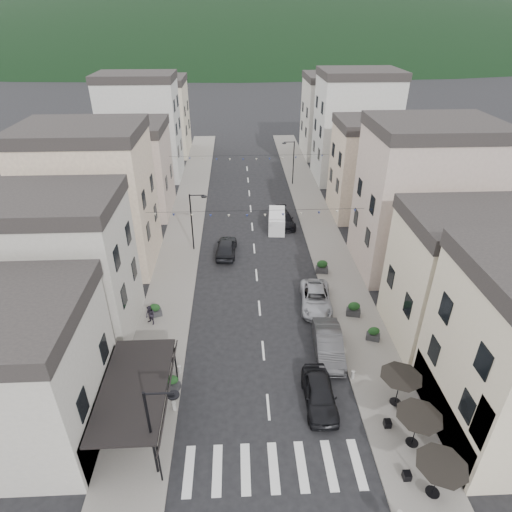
{
  "coord_description": "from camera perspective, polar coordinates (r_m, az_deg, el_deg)",
  "views": [
    {
      "loc": [
        -1.6,
        -11.95,
        21.19
      ],
      "look_at": [
        -0.17,
        18.45,
        3.5
      ],
      "focal_mm": 30.0,
      "sensor_mm": 36.0,
      "label": 1
    }
  ],
  "objects": [
    {
      "name": "cafe_terrace",
      "position": [
        25.67,
        20.83,
        -19.72
      ],
      "size": [
        2.5,
        8.1,
        2.53
      ],
      "color": "black",
      "rests_on": "ground"
    },
    {
      "name": "streetlamp_left_near",
      "position": [
        22.77,
        -13.27,
        -21.16
      ],
      "size": [
        1.7,
        0.56,
        6.0
      ],
      "color": "black",
      "rests_on": "ground"
    },
    {
      "name": "planter_lb",
      "position": [
        34.73,
        -13.31,
        -7.04
      ],
      "size": [
        1.11,
        0.84,
        1.11
      ],
      "rotation": [
        0.0,
        0.0,
        0.34
      ],
      "color": "#323134",
      "rests_on": "sidewalk_left"
    },
    {
      "name": "pedestrian_a",
      "position": [
        30.09,
        -11.43,
        -12.95
      ],
      "size": [
        0.63,
        0.46,
        1.6
      ],
      "primitive_type": "imported",
      "rotation": [
        0.0,
        0.0,
        -0.14
      ],
      "color": "black",
      "rests_on": "sidewalk_left"
    },
    {
      "name": "streetlamp_left_far",
      "position": [
        42.0,
        -8.25,
        5.23
      ],
      "size": [
        1.7,
        0.56,
        6.0
      ],
      "color": "black",
      "rests_on": "ground"
    },
    {
      "name": "sidewalk_left",
      "position": [
        49.12,
        -9.35,
        4.27
      ],
      "size": [
        4.0,
        76.0,
        0.12
      ],
      "primitive_type": "cube",
      "color": "slate",
      "rests_on": "ground"
    },
    {
      "name": "boutique_awning",
      "position": [
        25.42,
        -15.33,
        -16.58
      ],
      "size": [
        3.77,
        7.5,
        3.28
      ],
      "color": "black",
      "rests_on": "ground"
    },
    {
      "name": "parked_car_b",
      "position": [
        30.88,
        9.63,
        -11.54
      ],
      "size": [
        2.16,
        5.33,
        1.72
      ],
      "primitive_type": "imported",
      "rotation": [
        0.0,
        0.0,
        -0.06
      ],
      "color": "#323235",
      "rests_on": "ground"
    },
    {
      "name": "sidewalk_right",
      "position": [
        49.61,
        8.16,
        4.64
      ],
      "size": [
        4.0,
        76.0,
        0.12
      ],
      "primitive_type": "cube",
      "color": "slate",
      "rests_on": "ground"
    },
    {
      "name": "bollards",
      "position": [
        27.18,
        1.73,
        -19.7
      ],
      "size": [
        11.66,
        10.26,
        0.6
      ],
      "color": "gray",
      "rests_on": "ground"
    },
    {
      "name": "buildings_row_left",
      "position": [
        53.52,
        -16.94,
        12.54
      ],
      "size": [
        10.2,
        54.16,
        14.0
      ],
      "color": "#AEAAA0",
      "rests_on": "ground"
    },
    {
      "name": "ground",
      "position": [
        24.38,
        2.81,
        -30.25
      ],
      "size": [
        700.0,
        700.0,
        0.0
      ],
      "primitive_type": "plane",
      "color": "black",
      "rests_on": "ground"
    },
    {
      "name": "pedestrian_b",
      "position": [
        33.83,
        -13.92,
        -7.68
      ],
      "size": [
        1.0,
        0.96,
        1.62
      ],
      "primitive_type": "imported",
      "rotation": [
        0.0,
        0.0,
        -0.65
      ],
      "color": "#25202B",
      "rests_on": "sidewalk_left"
    },
    {
      "name": "planter_rb",
      "position": [
        34.71,
        12.89,
        -6.9
      ],
      "size": [
        1.18,
        0.81,
        1.21
      ],
      "rotation": [
        0.0,
        0.0,
        -0.22
      ],
      "color": "#2A2A2D",
      "rests_on": "sidewalk_right"
    },
    {
      "name": "planter_la",
      "position": [
        28.75,
        -11.11,
        -16.22
      ],
      "size": [
        1.07,
        0.81,
        1.06
      ],
      "rotation": [
        0.0,
        0.0,
        -0.34
      ],
      "color": "#2B2B2D",
      "rests_on": "sidewalk_left"
    },
    {
      "name": "planter_rc",
      "position": [
        39.53,
        8.79,
        -1.41
      ],
      "size": [
        1.19,
        0.76,
        1.25
      ],
      "rotation": [
        0.0,
        0.0,
        -0.13
      ],
      "color": "#303032",
      "rests_on": "sidewalk_right"
    },
    {
      "name": "bunting_near",
      "position": [
        37.37,
        0.0,
        5.6
      ],
      "size": [
        19.0,
        0.28,
        0.62
      ],
      "color": "black",
      "rests_on": "ground"
    },
    {
      "name": "delivery_van",
      "position": [
        47.12,
        2.79,
        4.79
      ],
      "size": [
        2.12,
        4.5,
        2.09
      ],
      "rotation": [
        0.0,
        0.0,
        -0.09
      ],
      "color": "silver",
      "rests_on": "ground"
    },
    {
      "name": "parked_car_d",
      "position": [
        48.24,
        3.68,
        4.98
      ],
      "size": [
        2.64,
        5.14,
        1.43
      ],
      "primitive_type": "imported",
      "rotation": [
        0.0,
        0.0,
        0.13
      ],
      "color": "black",
      "rests_on": "ground"
    },
    {
      "name": "buildings_row_right",
      "position": [
        53.26,
        15.41,
        12.9
      ],
      "size": [
        10.2,
        54.16,
        14.5
      ],
      "color": "beige",
      "rests_on": "ground"
    },
    {
      "name": "parked_car_a",
      "position": [
        27.7,
        8.48,
        -17.71
      ],
      "size": [
        1.89,
        4.65,
        1.58
      ],
      "primitive_type": "imported",
      "rotation": [
        0.0,
        0.0,
        -0.01
      ],
      "color": "black",
      "rests_on": "ground"
    },
    {
      "name": "hill_backdrop",
      "position": [
        312.67,
        -2.67,
        26.26
      ],
      "size": [
        640.0,
        360.0,
        70.0
      ],
      "primitive_type": "ellipsoid",
      "color": "black",
      "rests_on": "ground"
    },
    {
      "name": "bunting_far",
      "position": [
        52.34,
        -0.84,
        12.9
      ],
      "size": [
        19.0,
        0.28,
        0.62
      ],
      "color": "black",
      "rests_on": "ground"
    },
    {
      "name": "planter_ra",
      "position": [
        32.79,
        15.38,
        -9.95
      ],
      "size": [
        1.08,
        0.81,
        1.08
      ],
      "rotation": [
        0.0,
        0.0,
        -0.33
      ],
      "color": "#2D2E30",
      "rests_on": "sidewalk_right"
    },
    {
      "name": "parked_car_e",
      "position": [
        42.2,
        -3.99,
        1.19
      ],
      "size": [
        2.23,
        4.82,
        1.6
      ],
      "primitive_type": "imported",
      "rotation": [
        0.0,
        0.0,
        3.07
      ],
      "color": "black",
      "rests_on": "ground"
    },
    {
      "name": "streetlamp_right_far",
      "position": [
        59.09,
        4.76,
        12.85
      ],
      "size": [
        1.7,
        0.56,
        6.0
      ],
      "color": "black",
      "rests_on": "ground"
    },
    {
      "name": "parked_car_c",
      "position": [
        35.27,
        7.98,
        -5.64
      ],
      "size": [
        2.91,
        5.45,
        1.46
      ],
      "primitive_type": "imported",
      "rotation": [
        0.0,
        0.0,
        -0.1
      ],
      "color": "#9C9DA4",
      "rests_on": "ground"
    }
  ]
}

